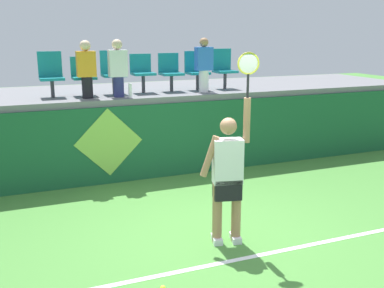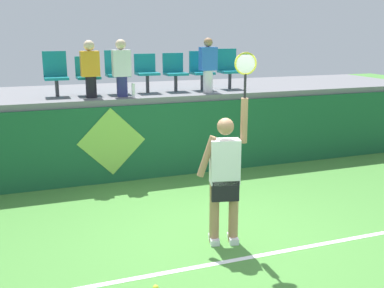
{
  "view_description": "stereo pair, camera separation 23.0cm",
  "coord_description": "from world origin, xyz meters",
  "px_view_note": "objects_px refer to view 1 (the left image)",
  "views": [
    {
      "loc": [
        -2.54,
        -5.31,
        2.77
      ],
      "look_at": [
        0.01,
        1.01,
        1.09
      ],
      "focal_mm": 42.48,
      "sensor_mm": 36.0,
      "label": 1
    },
    {
      "loc": [
        -2.32,
        -5.39,
        2.77
      ],
      "look_at": [
        0.01,
        1.01,
        1.09
      ],
      "focal_mm": 42.48,
      "sensor_mm": 36.0,
      "label": 2
    }
  ],
  "objects_px": {
    "tennis_player": "(228,174)",
    "stadium_chair_1": "(83,74)",
    "stadium_chair_0": "(51,73)",
    "stadium_chair_2": "(113,71)",
    "water_bottle": "(130,91)",
    "spectator_1": "(204,64)",
    "spectator_0": "(118,67)",
    "stadium_chair_4": "(170,70)",
    "stadium_chair_6": "(224,67)",
    "stadium_chair_3": "(142,71)",
    "stadium_chair_5": "(196,69)",
    "tennis_ball": "(163,288)",
    "spectator_2": "(86,68)"
  },
  "relations": [
    {
      "from": "stadium_chair_1",
      "to": "spectator_0",
      "type": "bearing_deg",
      "value": -38.44
    },
    {
      "from": "stadium_chair_0",
      "to": "stadium_chair_1",
      "type": "xyz_separation_m",
      "value": [
        0.6,
        -0.01,
        -0.04
      ]
    },
    {
      "from": "stadium_chair_5",
      "to": "stadium_chair_6",
      "type": "height_order",
      "value": "stadium_chair_6"
    },
    {
      "from": "stadium_chair_1",
      "to": "spectator_0",
      "type": "height_order",
      "value": "spectator_0"
    },
    {
      "from": "stadium_chair_1",
      "to": "spectator_1",
      "type": "height_order",
      "value": "spectator_1"
    },
    {
      "from": "water_bottle",
      "to": "spectator_0",
      "type": "bearing_deg",
      "value": 124.58
    },
    {
      "from": "tennis_player",
      "to": "stadium_chair_4",
      "type": "relative_size",
      "value": 3.25
    },
    {
      "from": "tennis_player",
      "to": "water_bottle",
      "type": "xyz_separation_m",
      "value": [
        -0.47,
        3.19,
        0.75
      ]
    },
    {
      "from": "tennis_ball",
      "to": "stadium_chair_3",
      "type": "relative_size",
      "value": 0.09
    },
    {
      "from": "tennis_player",
      "to": "stadium_chair_2",
      "type": "height_order",
      "value": "tennis_player"
    },
    {
      "from": "stadium_chair_5",
      "to": "stadium_chair_6",
      "type": "xyz_separation_m",
      "value": [
        0.64,
        0.0,
        0.02
      ]
    },
    {
      "from": "stadium_chair_3",
      "to": "spectator_0",
      "type": "distance_m",
      "value": 0.76
    },
    {
      "from": "tennis_ball",
      "to": "spectator_2",
      "type": "height_order",
      "value": "spectator_2"
    },
    {
      "from": "stadium_chair_0",
      "to": "stadium_chair_4",
      "type": "distance_m",
      "value": 2.38
    },
    {
      "from": "stadium_chair_3",
      "to": "spectator_1",
      "type": "distance_m",
      "value": 1.26
    },
    {
      "from": "water_bottle",
      "to": "stadium_chair_5",
      "type": "relative_size",
      "value": 0.33
    },
    {
      "from": "tennis_ball",
      "to": "stadium_chair_1",
      "type": "height_order",
      "value": "stadium_chair_1"
    },
    {
      "from": "stadium_chair_2",
      "to": "stadium_chair_6",
      "type": "relative_size",
      "value": 1.0
    },
    {
      "from": "stadium_chair_1",
      "to": "spectator_2",
      "type": "relative_size",
      "value": 0.7
    },
    {
      "from": "water_bottle",
      "to": "stadium_chair_1",
      "type": "distance_m",
      "value": 1.05
    },
    {
      "from": "spectator_1",
      "to": "spectator_0",
      "type": "bearing_deg",
      "value": -177.97
    },
    {
      "from": "tennis_player",
      "to": "stadium_chair_4",
      "type": "xyz_separation_m",
      "value": [
        0.57,
        3.88,
        1.04
      ]
    },
    {
      "from": "water_bottle",
      "to": "stadium_chair_1",
      "type": "relative_size",
      "value": 0.37
    },
    {
      "from": "tennis_player",
      "to": "stadium_chair_4",
      "type": "bearing_deg",
      "value": 81.67
    },
    {
      "from": "stadium_chair_0",
      "to": "stadium_chair_2",
      "type": "xyz_separation_m",
      "value": [
        1.18,
        -0.0,
        0.01
      ]
    },
    {
      "from": "tennis_ball",
      "to": "spectator_2",
      "type": "xyz_separation_m",
      "value": [
        -0.02,
        4.32,
        2.09
      ]
    },
    {
      "from": "stadium_chair_0",
      "to": "stadium_chair_1",
      "type": "distance_m",
      "value": 0.6
    },
    {
      "from": "stadium_chair_0",
      "to": "stadium_chair_4",
      "type": "relative_size",
      "value": 1.09
    },
    {
      "from": "water_bottle",
      "to": "spectator_1",
      "type": "bearing_deg",
      "value": 10.36
    },
    {
      "from": "tennis_player",
      "to": "stadium_chair_1",
      "type": "distance_m",
      "value": 4.19
    },
    {
      "from": "tennis_player",
      "to": "stadium_chair_6",
      "type": "bearing_deg",
      "value": 65.19
    },
    {
      "from": "water_bottle",
      "to": "stadium_chair_0",
      "type": "bearing_deg",
      "value": 152.24
    },
    {
      "from": "stadium_chair_4",
      "to": "stadium_chair_6",
      "type": "xyz_separation_m",
      "value": [
        1.23,
        0.01,
        0.03
      ]
    },
    {
      "from": "stadium_chair_1",
      "to": "stadium_chair_6",
      "type": "height_order",
      "value": "stadium_chair_6"
    },
    {
      "from": "stadium_chair_4",
      "to": "tennis_ball",
      "type": "bearing_deg",
      "value": -110.45
    },
    {
      "from": "stadium_chair_1",
      "to": "stadium_chair_4",
      "type": "bearing_deg",
      "value": 0.07
    },
    {
      "from": "stadium_chair_1",
      "to": "stadium_chair_2",
      "type": "relative_size",
      "value": 0.87
    },
    {
      "from": "spectator_0",
      "to": "stadium_chair_3",
      "type": "bearing_deg",
      "value": 37.41
    },
    {
      "from": "stadium_chair_2",
      "to": "stadium_chair_0",
      "type": "bearing_deg",
      "value": 179.87
    },
    {
      "from": "stadium_chair_0",
      "to": "stadium_chair_2",
      "type": "height_order",
      "value": "stadium_chair_2"
    },
    {
      "from": "stadium_chair_2",
      "to": "stadium_chair_3",
      "type": "bearing_deg",
      "value": -0.95
    },
    {
      "from": "tennis_player",
      "to": "stadium_chair_1",
      "type": "xyz_separation_m",
      "value": [
        -1.21,
        3.88,
        1.02
      ]
    },
    {
      "from": "stadium_chair_1",
      "to": "stadium_chair_5",
      "type": "relative_size",
      "value": 0.91
    },
    {
      "from": "spectator_0",
      "to": "stadium_chair_5",
      "type": "bearing_deg",
      "value": 14.56
    },
    {
      "from": "stadium_chair_3",
      "to": "spectator_0",
      "type": "bearing_deg",
      "value": -142.59
    },
    {
      "from": "stadium_chair_1",
      "to": "tennis_ball",
      "type": "bearing_deg",
      "value": -89.77
    },
    {
      "from": "tennis_player",
      "to": "tennis_ball",
      "type": "height_order",
      "value": "tennis_player"
    },
    {
      "from": "water_bottle",
      "to": "tennis_ball",
      "type": "bearing_deg",
      "value": -100.14
    },
    {
      "from": "stadium_chair_4",
      "to": "stadium_chair_6",
      "type": "bearing_deg",
      "value": 0.31
    },
    {
      "from": "stadium_chair_3",
      "to": "water_bottle",
      "type": "bearing_deg",
      "value": -122.26
    }
  ]
}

